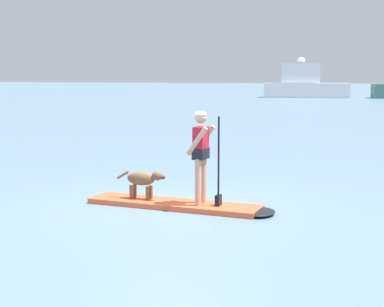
{
  "coord_description": "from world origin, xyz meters",
  "views": [
    {
      "loc": [
        4.05,
        -9.96,
        2.46
      ],
      "look_at": [
        0.0,
        1.0,
        0.9
      ],
      "focal_mm": 53.96,
      "sensor_mm": 36.0,
      "label": 1
    }
  ],
  "objects": [
    {
      "name": "person_paddler",
      "position": [
        0.57,
        -0.02,
        1.11
      ],
      "size": [
        0.61,
        0.48,
        1.74
      ],
      "color": "tan",
      "rests_on": "paddleboard"
    },
    {
      "name": "dog",
      "position": [
        -0.65,
        0.02,
        0.48
      ],
      "size": [
        1.05,
        0.24,
        0.57
      ],
      "color": "brown",
      "rests_on": "paddleboard"
    },
    {
      "name": "ground_plane",
      "position": [
        0.0,
        0.0,
        0.0
      ],
      "size": [
        400.0,
        400.0,
        0.0
      ],
      "primitive_type": "plane",
      "color": "slate"
    },
    {
      "name": "paddleboard",
      "position": [
        0.23,
        -0.01,
        0.05
      ],
      "size": [
        3.67,
        0.87,
        0.1
      ],
      "color": "#E55933",
      "rests_on": "ground_plane"
    },
    {
      "name": "moored_boat_center",
      "position": [
        -7.13,
        58.5,
        1.51
      ],
      "size": [
        10.11,
        4.39,
        4.68
      ],
      "color": "white",
      "rests_on": "ground_plane"
    }
  ]
}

